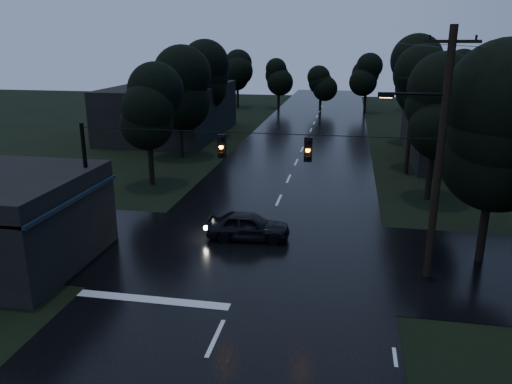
% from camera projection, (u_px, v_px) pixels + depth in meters
% --- Properties ---
extents(main_road, '(12.00, 120.00, 0.02)m').
position_uv_depth(main_road, '(296.00, 163.00, 39.99)').
color(main_road, black).
rests_on(main_road, ground).
extents(cross_street, '(60.00, 9.00, 0.02)m').
position_uv_depth(cross_street, '(255.00, 253.00, 23.07)').
color(cross_street, black).
rests_on(cross_street, ground).
extents(building_far_right, '(10.00, 14.00, 4.40)m').
position_uv_depth(building_far_right, '(473.00, 132.00, 40.66)').
color(building_far_right, black).
rests_on(building_far_right, ground).
extents(building_far_left, '(10.00, 16.00, 5.00)m').
position_uv_depth(building_far_left, '(171.00, 110.00, 51.10)').
color(building_far_left, black).
rests_on(building_far_left, ground).
extents(utility_pole_main, '(3.50, 0.30, 10.00)m').
position_uv_depth(utility_pole_main, '(438.00, 153.00, 19.29)').
color(utility_pole_main, black).
rests_on(utility_pole_main, ground).
extents(utility_pole_far, '(2.00, 0.30, 7.50)m').
position_uv_depth(utility_pole_far, '(410.00, 121.00, 35.52)').
color(utility_pole_far, black).
rests_on(utility_pole_far, ground).
extents(anchor_pole_left, '(0.18, 0.18, 6.00)m').
position_uv_depth(anchor_pole_left, '(88.00, 189.00, 22.56)').
color(anchor_pole_left, black).
rests_on(anchor_pole_left, ground).
extents(span_signals, '(15.00, 0.37, 1.12)m').
position_uv_depth(span_signals, '(263.00, 147.00, 20.49)').
color(span_signals, black).
rests_on(span_signals, ground).
extents(tree_corner_near, '(4.48, 4.48, 9.44)m').
position_uv_depth(tree_corner_near, '(498.00, 128.00, 20.51)').
color(tree_corner_near, black).
rests_on(tree_corner_near, ground).
extents(tree_left_a, '(3.92, 3.92, 8.26)m').
position_uv_depth(tree_left_a, '(148.00, 107.00, 32.50)').
color(tree_left_a, black).
rests_on(tree_left_a, ground).
extents(tree_left_b, '(4.20, 4.20, 8.85)m').
position_uv_depth(tree_left_b, '(179.00, 89.00, 40.02)').
color(tree_left_b, black).
rests_on(tree_left_b, ground).
extents(tree_left_c, '(4.48, 4.48, 9.44)m').
position_uv_depth(tree_left_c, '(206.00, 76.00, 49.41)').
color(tree_left_c, black).
rests_on(tree_left_c, ground).
extents(tree_right_a, '(4.20, 4.20, 8.85)m').
position_uv_depth(tree_right_a, '(437.00, 108.00, 29.25)').
color(tree_right_a, black).
rests_on(tree_right_a, ground).
extents(tree_right_b, '(4.48, 4.48, 9.44)m').
position_uv_depth(tree_right_b, '(428.00, 89.00, 36.55)').
color(tree_right_b, black).
rests_on(tree_right_b, ground).
extents(tree_right_c, '(4.76, 4.76, 10.03)m').
position_uv_depth(tree_right_c, '(420.00, 75.00, 45.74)').
color(tree_right_c, black).
rests_on(tree_right_c, ground).
extents(car, '(4.18, 1.92, 1.39)m').
position_uv_depth(car, '(248.00, 226.00, 24.52)').
color(car, black).
rests_on(car, ground).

